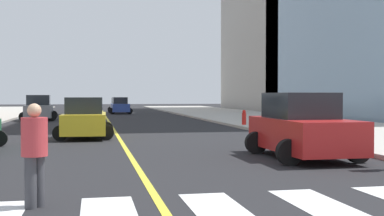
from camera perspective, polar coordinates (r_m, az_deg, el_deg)
The scene contains 11 objects.
sidewalk_kerb_east at distance 26.83m, azimuth 18.45°, elevation -2.54°, with size 10.00×120.00×0.15m, color #B2ADA3.
lane_divider_paint at distance 43.26m, azimuth -9.89°, elevation -1.10°, with size 0.16×80.00×0.01m, color yellow.
parking_garage_concrete at distance 69.08m, azimuth 13.36°, elevation 10.84°, with size 18.00×24.00×26.48m, color #B2ADA3.
car_yellow_nearest at distance 22.46m, azimuth -12.33°, elevation -1.26°, with size 2.62×4.14×1.83m.
car_blue_third at distance 52.53m, azimuth -8.33°, elevation 0.23°, with size 2.47×3.93×1.74m.
car_gray_fourth at distance 39.70m, azimuth -17.32°, elevation -0.06°, with size 2.86×4.46×1.95m.
car_white_fifth at distance 57.28m, azimuth -8.57°, elevation 0.30°, with size 2.43×3.82×1.69m.
car_red_sixth at distance 15.37m, azimuth 12.65°, elevation -2.21°, with size 2.77×4.45×1.99m.
park_bench at distance 24.25m, azimuth 13.67°, elevation -1.47°, with size 1.80×0.58×1.12m.
pedestrian_crossing at distance 8.76m, azimuth -17.78°, elevation -4.69°, with size 0.44×0.44×1.77m.
fire_hydrant at distance 29.86m, azimuth 6.05°, elevation -1.11°, with size 0.26×0.26×0.89m.
Camera 1 is at (-1.14, -3.21, 1.90)m, focal length 46.04 mm.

